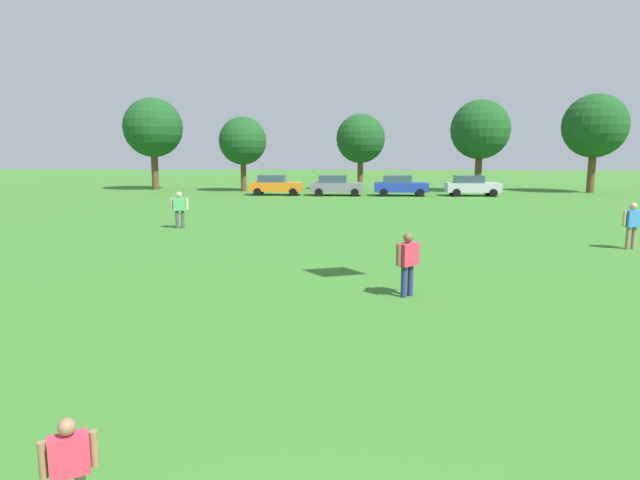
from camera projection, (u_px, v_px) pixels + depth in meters
ground_plane at (342, 214)px, 32.06m from camera, size 160.00×160.00×0.00m
child_kite_flyer at (70, 462)px, 5.21m from camera, size 0.46×0.35×1.09m
adult_bystander at (408, 259)px, 13.57m from camera, size 0.60×0.57×1.61m
bystander_near_trees at (179, 207)px, 25.87m from camera, size 0.79×0.46×1.72m
bystander_midfield at (632, 222)px, 20.23m from camera, size 0.79×0.46×1.72m
parked_car_orange_0 at (275, 185)px, 45.94m from camera, size 4.30×2.02×1.68m
parked_car_gray_1 at (336, 185)px, 45.40m from camera, size 4.30×2.02×1.68m
parked_car_blue_2 at (400, 185)px, 45.17m from camera, size 4.30×2.02×1.68m
parked_car_silver_3 at (472, 185)px, 44.99m from camera, size 4.30×2.02×1.68m
tree_far_left at (153, 128)px, 51.76m from camera, size 5.51×5.51×8.59m
tree_left at (243, 141)px, 49.93m from camera, size 4.30×4.30×6.71m
tree_center at (361, 139)px, 51.16m from camera, size 4.53×4.53×7.06m
tree_right at (480, 130)px, 48.84m from camera, size 5.22×5.22×8.14m
tree_far_right at (595, 126)px, 47.84m from camera, size 5.49×5.49×8.55m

